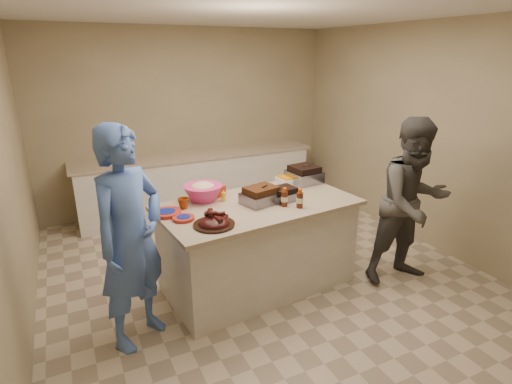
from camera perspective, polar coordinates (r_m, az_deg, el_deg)
name	(u,v)px	position (r m, az deg, el deg)	size (l,w,h in m)	color
room	(264,275)	(4.51, 1.11, -11.78)	(4.50, 5.00, 2.70)	tan
back_counter	(199,182)	(6.20, -8.20, 1.41)	(3.60, 0.64, 0.90)	silver
island	(258,284)	(4.35, 0.30, -13.03)	(1.95, 1.03, 0.92)	silver
rib_platter	(214,225)	(3.46, -6.00, -4.77)	(0.36, 0.36, 0.14)	#3D0E0C
pulled_pork_tray	(261,203)	(3.94, 0.72, -1.59)	(0.36, 0.27, 0.11)	#47230F
brisket_tray	(283,200)	(4.03, 3.88, -1.13)	(0.28, 0.23, 0.08)	black
roasting_pan	(304,182)	(4.60, 6.84, 1.38)	(0.33, 0.33, 0.13)	gray
coleslaw_bowl	(203,200)	(4.05, -7.53, -1.16)	(0.39, 0.39, 0.27)	#D4337E
sausage_plate	(264,193)	(4.24, 1.11, -0.07)	(0.27, 0.27, 0.05)	silver
mac_cheese_dish	(291,182)	(4.60, 5.00, 1.43)	(0.30, 0.22, 0.08)	orange
bbq_bottle_a	(300,207)	(3.85, 6.24, -2.21)	(0.06, 0.06, 0.19)	#461B0C
bbq_bottle_b	(284,206)	(3.87, 4.06, -2.02)	(0.06, 0.06, 0.19)	#461B0C
mustard_bottle	(224,201)	(4.01, -4.63, -1.30)	(0.04, 0.04, 0.12)	yellow
sauce_bowl	(249,199)	(4.04, -1.01, -1.04)	(0.14, 0.04, 0.14)	silver
plate_stack_large	(167,215)	(3.75, -12.64, -3.16)	(0.27, 0.27, 0.03)	#A12317
plate_stack_small	(184,220)	(3.61, -10.30, -3.92)	(0.20, 0.20, 0.03)	#A12317
plastic_cup	(184,208)	(3.87, -10.27, -2.32)	(0.11, 0.10, 0.11)	#882F09
basket_stack	(214,196)	(4.15, -6.05, -0.60)	(0.21, 0.16, 0.10)	#A12317
guest_blue	(142,335)	(3.82, -16.01, -19.09)	(0.68, 1.85, 0.44)	#4C72C5
guest_gray	(402,277)	(4.75, 20.18, -11.35)	(0.85, 1.75, 0.66)	#4F4C47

